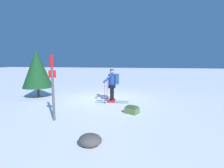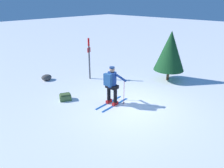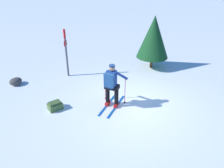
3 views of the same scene
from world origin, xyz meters
The scene contains 6 objects.
ground_plane centered at (0.00, 0.00, 0.00)m, with size 80.00×80.00×0.00m, color white.
skier centered at (-0.46, 0.62, 0.94)m, with size 1.66×0.97×1.63m.
dropped_backpack centered at (-1.56, 2.36, 0.14)m, with size 0.59×0.54×0.30m.
trail_marker centered at (1.01, 3.66, 1.31)m, with size 0.24×0.10×2.23m.
rock_boulder centered at (-0.77, 5.18, 0.15)m, with size 0.56×0.48×0.31m, color #474442.
pine_tree centered at (3.75, 0.41, 1.61)m, with size 1.58×1.58×2.64m.
Camera 2 is at (-6.46, -5.02, 4.14)m, focal length 35.00 mm.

